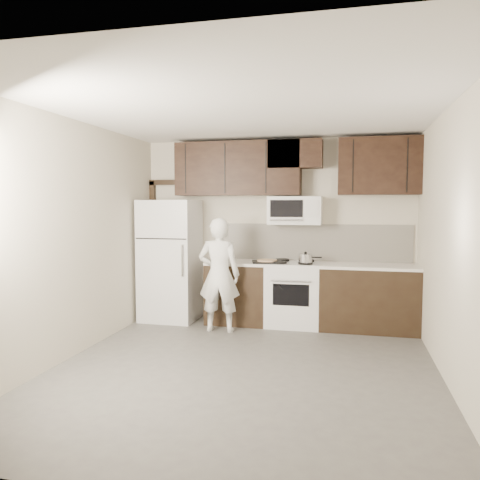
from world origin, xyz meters
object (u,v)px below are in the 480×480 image
(microwave, at_px, (295,210))
(refrigerator, at_px, (170,260))
(person, at_px, (219,275))
(stove, at_px, (293,294))

(microwave, relative_size, refrigerator, 0.42)
(person, bearing_deg, refrigerator, -32.61)
(refrigerator, bearing_deg, microwave, 5.15)
(microwave, bearing_deg, refrigerator, -174.85)
(stove, distance_m, refrigerator, 1.90)
(microwave, height_order, refrigerator, microwave)
(microwave, distance_m, refrigerator, 2.00)
(stove, height_order, person, person)
(refrigerator, relative_size, person, 1.15)
(stove, bearing_deg, microwave, 90.10)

